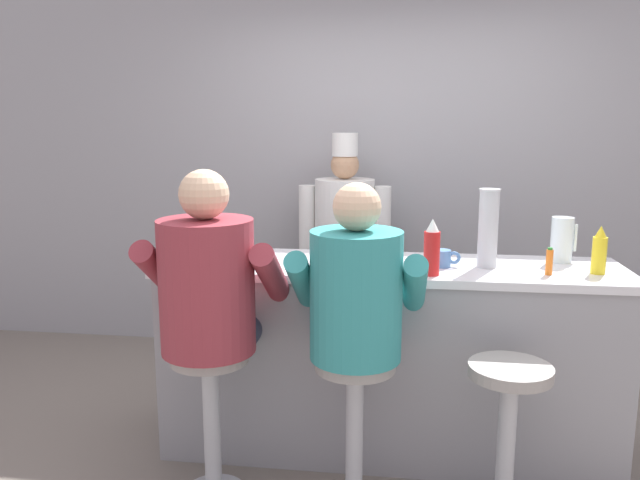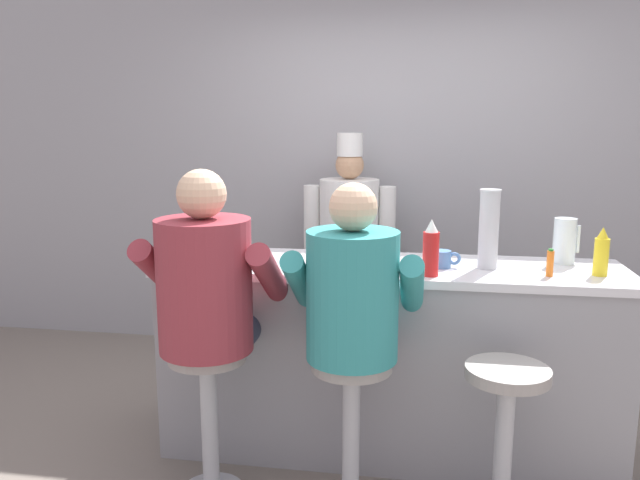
{
  "view_description": "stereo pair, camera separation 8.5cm",
  "coord_description": "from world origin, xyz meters",
  "px_view_note": "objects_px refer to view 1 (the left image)",
  "views": [
    {
      "loc": [
        0.07,
        -2.78,
        1.7
      ],
      "look_at": [
        -0.35,
        0.28,
        1.12
      ],
      "focal_mm": 35.0,
      "sensor_mm": 36.0,
      "label": 1
    },
    {
      "loc": [
        0.15,
        -2.76,
        1.7
      ],
      "look_at": [
        -0.35,
        0.28,
        1.12
      ],
      "focal_mm": 35.0,
      "sensor_mm": 36.0,
      "label": 2
    }
  ],
  "objects_px": {
    "hot_sauce_bottle_orange": "(549,262)",
    "diner_seated_maroon": "(210,295)",
    "breakfast_plate": "(212,260)",
    "mustard_bottle_yellow": "(599,252)",
    "coffee_mug_blue": "(442,258)",
    "cup_stack_steel": "(488,228)",
    "cook_in_whites_near": "(344,240)",
    "ketchup_bottle_red": "(432,249)",
    "water_pitcher_clear": "(562,240)",
    "empty_stool_round": "(508,418)",
    "cereal_bowl": "(363,269)",
    "diner_seated_teal": "(356,306)"
  },
  "relations": [
    {
      "from": "hot_sauce_bottle_orange",
      "to": "diner_seated_maroon",
      "type": "height_order",
      "value": "diner_seated_maroon"
    },
    {
      "from": "breakfast_plate",
      "to": "diner_seated_maroon",
      "type": "height_order",
      "value": "diner_seated_maroon"
    },
    {
      "from": "mustard_bottle_yellow",
      "to": "coffee_mug_blue",
      "type": "distance_m",
      "value": 0.73
    },
    {
      "from": "cup_stack_steel",
      "to": "cook_in_whites_near",
      "type": "bearing_deg",
      "value": 124.97
    },
    {
      "from": "cup_stack_steel",
      "to": "mustard_bottle_yellow",
      "type": "bearing_deg",
      "value": -7.33
    },
    {
      "from": "ketchup_bottle_red",
      "to": "cook_in_whites_near",
      "type": "relative_size",
      "value": 0.16
    },
    {
      "from": "water_pitcher_clear",
      "to": "cup_stack_steel",
      "type": "bearing_deg",
      "value": -156.03
    },
    {
      "from": "ketchup_bottle_red",
      "to": "water_pitcher_clear",
      "type": "distance_m",
      "value": 0.76
    },
    {
      "from": "coffee_mug_blue",
      "to": "empty_stool_round",
      "type": "xyz_separation_m",
      "value": [
        0.26,
        -0.53,
        -0.57
      ]
    },
    {
      "from": "cup_stack_steel",
      "to": "breakfast_plate",
      "type": "bearing_deg",
      "value": -176.83
    },
    {
      "from": "cereal_bowl",
      "to": "breakfast_plate",
      "type": "bearing_deg",
      "value": 169.51
    },
    {
      "from": "water_pitcher_clear",
      "to": "empty_stool_round",
      "type": "bearing_deg",
      "value": -115.59
    },
    {
      "from": "breakfast_plate",
      "to": "cup_stack_steel",
      "type": "relative_size",
      "value": 0.68
    },
    {
      "from": "diner_seated_teal",
      "to": "empty_stool_round",
      "type": "bearing_deg",
      "value": -2.9
    },
    {
      "from": "water_pitcher_clear",
      "to": "diner_seated_maroon",
      "type": "distance_m",
      "value": 1.79
    },
    {
      "from": "coffee_mug_blue",
      "to": "mustard_bottle_yellow",
      "type": "bearing_deg",
      "value": -3.78
    },
    {
      "from": "hot_sauce_bottle_orange",
      "to": "coffee_mug_blue",
      "type": "distance_m",
      "value": 0.5
    },
    {
      "from": "mustard_bottle_yellow",
      "to": "cook_in_whites_near",
      "type": "height_order",
      "value": "cook_in_whites_near"
    },
    {
      "from": "ketchup_bottle_red",
      "to": "cook_in_whites_near",
      "type": "distance_m",
      "value": 1.48
    },
    {
      "from": "cook_in_whites_near",
      "to": "diner_seated_teal",
      "type": "bearing_deg",
      "value": -82.76
    },
    {
      "from": "mustard_bottle_yellow",
      "to": "cook_in_whites_near",
      "type": "distance_m",
      "value": 1.82
    },
    {
      "from": "breakfast_plate",
      "to": "cereal_bowl",
      "type": "distance_m",
      "value": 0.79
    },
    {
      "from": "water_pitcher_clear",
      "to": "coffee_mug_blue",
      "type": "distance_m",
      "value": 0.64
    },
    {
      "from": "water_pitcher_clear",
      "to": "diner_seated_teal",
      "type": "bearing_deg",
      "value": -145.28
    },
    {
      "from": "breakfast_plate",
      "to": "hot_sauce_bottle_orange",
      "type": "bearing_deg",
      "value": -1.54
    },
    {
      "from": "hot_sauce_bottle_orange",
      "to": "cup_stack_steel",
      "type": "relative_size",
      "value": 0.33
    },
    {
      "from": "cup_stack_steel",
      "to": "empty_stool_round",
      "type": "relative_size",
      "value": 0.55
    },
    {
      "from": "diner_seated_maroon",
      "to": "empty_stool_round",
      "type": "distance_m",
      "value": 1.38
    },
    {
      "from": "water_pitcher_clear",
      "to": "ketchup_bottle_red",
      "type": "bearing_deg",
      "value": -150.9
    },
    {
      "from": "mustard_bottle_yellow",
      "to": "empty_stool_round",
      "type": "bearing_deg",
      "value": -133.58
    },
    {
      "from": "water_pitcher_clear",
      "to": "cereal_bowl",
      "type": "bearing_deg",
      "value": -158.18
    },
    {
      "from": "breakfast_plate",
      "to": "empty_stool_round",
      "type": "distance_m",
      "value": 1.59
    },
    {
      "from": "ketchup_bottle_red",
      "to": "cup_stack_steel",
      "type": "bearing_deg",
      "value": 35.57
    },
    {
      "from": "cook_in_whites_near",
      "to": "water_pitcher_clear",
      "type": "bearing_deg",
      "value": -39.39
    },
    {
      "from": "diner_seated_teal",
      "to": "empty_stool_round",
      "type": "relative_size",
      "value": 2.06
    },
    {
      "from": "hot_sauce_bottle_orange",
      "to": "mustard_bottle_yellow",
      "type": "bearing_deg",
      "value": 13.19
    },
    {
      "from": "coffee_mug_blue",
      "to": "diner_seated_teal",
      "type": "bearing_deg",
      "value": -127.83
    },
    {
      "from": "hot_sauce_bottle_orange",
      "to": "diner_seated_teal",
      "type": "height_order",
      "value": "diner_seated_teal"
    },
    {
      "from": "water_pitcher_clear",
      "to": "diner_seated_maroon",
      "type": "xyz_separation_m",
      "value": [
        -1.64,
        -0.69,
        -0.16
      ]
    },
    {
      "from": "cup_stack_steel",
      "to": "empty_stool_round",
      "type": "height_order",
      "value": "cup_stack_steel"
    },
    {
      "from": "ketchup_bottle_red",
      "to": "hot_sauce_bottle_orange",
      "type": "distance_m",
      "value": 0.56
    },
    {
      "from": "ketchup_bottle_red",
      "to": "breakfast_plate",
      "type": "bearing_deg",
      "value": 173.67
    },
    {
      "from": "diner_seated_maroon",
      "to": "empty_stool_round",
      "type": "bearing_deg",
      "value": -1.57
    },
    {
      "from": "cup_stack_steel",
      "to": "empty_stool_round",
      "type": "bearing_deg",
      "value": -85.14
    },
    {
      "from": "cup_stack_steel",
      "to": "empty_stool_round",
      "type": "xyz_separation_m",
      "value": [
        0.05,
        -0.55,
        -0.72
      ]
    },
    {
      "from": "mustard_bottle_yellow",
      "to": "coffee_mug_blue",
      "type": "bearing_deg",
      "value": 176.22
    },
    {
      "from": "cup_stack_steel",
      "to": "diner_seated_teal",
      "type": "height_order",
      "value": "diner_seated_teal"
    },
    {
      "from": "hot_sauce_bottle_orange",
      "to": "diner_seated_maroon",
      "type": "relative_size",
      "value": 0.09
    },
    {
      "from": "water_pitcher_clear",
      "to": "diner_seated_maroon",
      "type": "height_order",
      "value": "diner_seated_maroon"
    },
    {
      "from": "ketchup_bottle_red",
      "to": "coffee_mug_blue",
      "type": "height_order",
      "value": "ketchup_bottle_red"
    }
  ]
}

